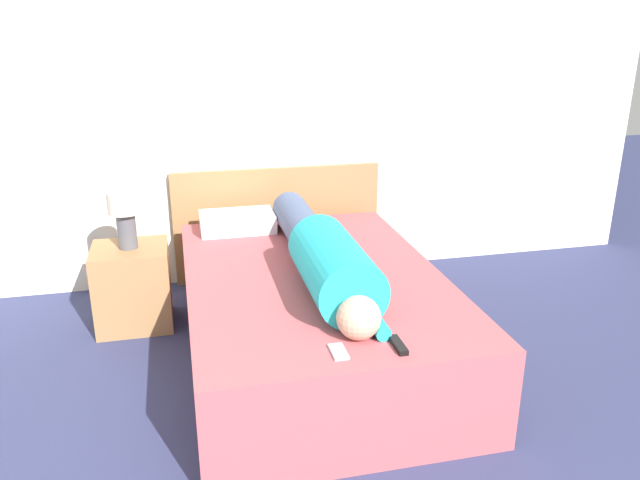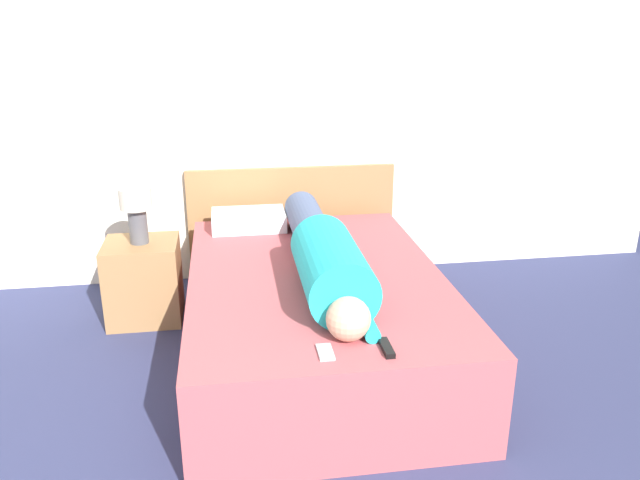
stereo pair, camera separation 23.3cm
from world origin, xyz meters
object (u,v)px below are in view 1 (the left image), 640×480
nightstand (133,286)px  bed (314,315)px  tv_remote (398,345)px  pillow_near_headboard (237,222)px  person_lying (323,255)px  cell_phone (338,352)px  table_lamp (125,213)px

nightstand → bed: bearing=-31.7°
bed → tv_remote: bearing=-78.9°
bed → tv_remote: 0.94m
pillow_near_headboard → bed: bearing=-68.8°
nightstand → person_lying: 1.33m
person_lying → bed: bearing=108.4°
nightstand → tv_remote: tv_remote is taller
bed → pillow_near_headboard: 0.96m
bed → cell_phone: 0.91m
bed → nightstand: nightstand is taller
cell_phone → table_lamp: bearing=121.8°
table_lamp → pillow_near_headboard: (0.68, 0.22, -0.18)m
pillow_near_headboard → cell_phone: (0.24, -1.71, -0.05)m
tv_remote → cell_phone: size_ratio=1.15×
nightstand → tv_remote: 1.93m
pillow_near_headboard → cell_phone: 1.73m
bed → nightstand: 1.19m
pillow_near_headboard → cell_phone: size_ratio=3.72×
cell_phone → tv_remote: bearing=-3.1°
tv_remote → person_lying: bearing=100.2°
table_lamp → person_lying: bearing=-34.6°
cell_phone → pillow_near_headboard: bearing=98.0°
nightstand → tv_remote: bearing=-51.8°
table_lamp → nightstand: bearing=0.0°
bed → table_lamp: table_lamp is taller
person_lying → tv_remote: 0.81m
nightstand → table_lamp: (0.00, 0.00, 0.48)m
pillow_near_headboard → person_lying: bearing=-69.1°
bed → tv_remote: size_ratio=13.82×
table_lamp → pillow_near_headboard: bearing=18.0°
table_lamp → tv_remote: (1.19, -1.51, -0.22)m
nightstand → pillow_near_headboard: 0.78m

